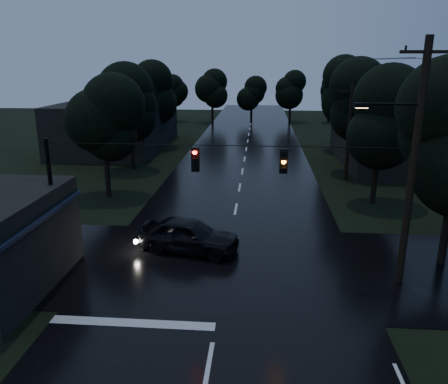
# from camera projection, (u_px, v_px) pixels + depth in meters

# --- Properties ---
(main_road) EXTENTS (12.00, 120.00, 0.02)m
(main_road) POSITION_uv_depth(u_px,v_px,m) (242.00, 172.00, 37.44)
(main_road) COLOR black
(main_road) RESTS_ON ground
(cross_street) EXTENTS (60.00, 9.00, 0.02)m
(cross_street) POSITION_uv_depth(u_px,v_px,m) (226.00, 265.00, 20.25)
(cross_street) COLOR black
(cross_street) RESTS_ON ground
(building_far_right) EXTENTS (10.00, 14.00, 4.40)m
(building_far_right) POSITION_uv_depth(u_px,v_px,m) (399.00, 141.00, 39.52)
(building_far_right) COLOR black
(building_far_right) RESTS_ON ground
(building_far_left) EXTENTS (10.00, 16.00, 5.00)m
(building_far_left) POSITION_uv_depth(u_px,v_px,m) (118.00, 125.00, 47.37)
(building_far_left) COLOR black
(building_far_left) RESTS_ON ground
(utility_pole_main) EXTENTS (3.50, 0.30, 10.00)m
(utility_pole_main) POSITION_uv_depth(u_px,v_px,m) (411.00, 162.00, 17.20)
(utility_pole_main) COLOR black
(utility_pole_main) RESTS_ON ground
(utility_pole_far) EXTENTS (2.00, 0.30, 7.50)m
(utility_pole_far) POSITION_uv_depth(u_px,v_px,m) (349.00, 131.00, 33.76)
(utility_pole_far) COLOR black
(utility_pole_far) RESTS_ON ground
(anchor_pole_left) EXTENTS (0.18, 0.18, 6.00)m
(anchor_pole_left) POSITION_uv_depth(u_px,v_px,m) (53.00, 206.00, 19.02)
(anchor_pole_left) COLOR black
(anchor_pole_left) RESTS_ON ground
(span_signals) EXTENTS (15.00, 0.37, 1.12)m
(span_signals) POSITION_uv_depth(u_px,v_px,m) (238.00, 159.00, 17.74)
(span_signals) COLOR black
(span_signals) RESTS_ON ground
(tree_left_a) EXTENTS (3.92, 3.92, 8.26)m
(tree_left_a) POSITION_uv_depth(u_px,v_px,m) (103.00, 121.00, 29.00)
(tree_left_a) COLOR black
(tree_left_a) RESTS_ON ground
(tree_left_b) EXTENTS (4.20, 4.20, 8.85)m
(tree_left_b) POSITION_uv_depth(u_px,v_px,m) (129.00, 104.00, 36.58)
(tree_left_b) COLOR black
(tree_left_b) RESTS_ON ground
(tree_left_c) EXTENTS (4.48, 4.48, 9.44)m
(tree_left_c) POSITION_uv_depth(u_px,v_px,m) (151.00, 92.00, 46.07)
(tree_left_c) COLOR black
(tree_left_c) RESTS_ON ground
(tree_right_a) EXTENTS (4.20, 4.20, 8.85)m
(tree_right_a) POSITION_uv_depth(u_px,v_px,m) (381.00, 119.00, 27.48)
(tree_right_a) COLOR black
(tree_right_a) RESTS_ON ground
(tree_right_b) EXTENTS (4.48, 4.48, 9.44)m
(tree_right_b) POSITION_uv_depth(u_px,v_px,m) (363.00, 102.00, 34.96)
(tree_right_b) COLOR black
(tree_right_b) RESTS_ON ground
(tree_right_c) EXTENTS (4.76, 4.76, 10.03)m
(tree_right_c) POSITION_uv_depth(u_px,v_px,m) (347.00, 89.00, 44.36)
(tree_right_c) COLOR black
(tree_right_c) RESTS_ON ground
(car) EXTENTS (5.28, 2.95, 1.70)m
(car) POSITION_uv_depth(u_px,v_px,m) (189.00, 235.00, 21.51)
(car) COLOR black
(car) RESTS_ON ground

